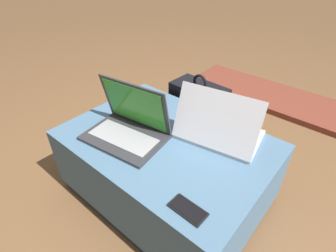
{
  "coord_description": "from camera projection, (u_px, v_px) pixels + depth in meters",
  "views": [
    {
      "loc": [
        0.62,
        -0.72,
        1.13
      ],
      "look_at": [
        0.01,
        -0.01,
        0.46
      ],
      "focal_mm": 28.0,
      "sensor_mm": 36.0,
      "label": 1
    }
  ],
  "objects": [
    {
      "name": "ottoman",
      "position": [
        167.0,
        168.0,
        1.32
      ],
      "size": [
        0.95,
        0.67,
        0.38
      ],
      "color": "#2A3D4E",
      "rests_on": "ground_plane"
    },
    {
      "name": "fireplace_hearth",
      "position": [
        270.0,
        96.0,
        2.27
      ],
      "size": [
        1.4,
        0.5,
        0.04
      ],
      "color": "brown",
      "rests_on": "ground_plane"
    },
    {
      "name": "cell_phone",
      "position": [
        188.0,
        210.0,
        0.89
      ],
      "size": [
        0.13,
        0.07,
        0.01
      ],
      "rotation": [
        0.0,
        0.0,
        4.69
      ],
      "color": "black",
      "rests_on": "ottoman"
    },
    {
      "name": "ground_plane",
      "position": [
        167.0,
        193.0,
        1.43
      ],
      "size": [
        14.0,
        14.0,
        0.0
      ],
      "primitive_type": "plane",
      "color": "brown"
    },
    {
      "name": "laptop_far",
      "position": [
        218.0,
        129.0,
        1.18
      ],
      "size": [
        0.4,
        0.31,
        0.25
      ],
      "rotation": [
        0.0,
        0.0,
        3.31
      ],
      "color": "silver",
      "rests_on": "ottoman"
    },
    {
      "name": "laptop_near",
      "position": [
        128.0,
        126.0,
        1.2
      ],
      "size": [
        0.39,
        0.29,
        0.25
      ],
      "rotation": [
        0.0,
        0.0,
        0.14
      ],
      "color": "#333338",
      "rests_on": "ottoman"
    },
    {
      "name": "backpack",
      "position": [
        198.0,
        117.0,
        1.67
      ],
      "size": [
        0.34,
        0.24,
        0.5
      ],
      "rotation": [
        0.0,
        0.0,
        3.1
      ],
      "color": "black",
      "rests_on": "ground_plane"
    }
  ]
}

